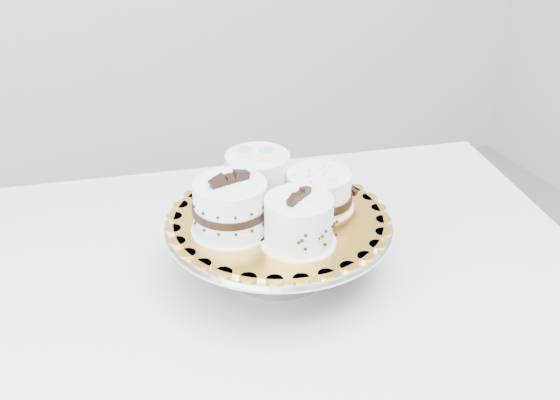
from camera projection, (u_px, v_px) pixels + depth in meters
name	position (u px, v px, depth m)	size (l,w,h in m)	color
table	(251.00, 310.00, 1.19)	(1.26, 0.97, 0.75)	silver
cake_stand	(279.00, 236.00, 1.11)	(0.36, 0.36, 0.10)	gray
cake_board	(279.00, 219.00, 1.10)	(0.33, 0.33, 0.00)	orange
cake_swirl	(299.00, 222.00, 1.02)	(0.14, 0.14, 0.09)	white
cake_banded	(230.00, 209.00, 1.05)	(0.13, 0.13, 0.10)	white
cake_dots	(258.00, 176.00, 1.13)	(0.13, 0.13, 0.08)	white
cake_ribbon	(319.00, 191.00, 1.11)	(0.13, 0.13, 0.06)	white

